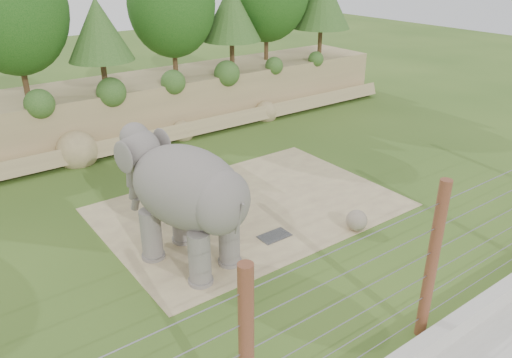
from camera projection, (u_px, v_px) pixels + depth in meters
ground at (295, 249)px, 15.05m from camera, size 90.00×90.00×0.00m
back_embankment at (129, 51)px, 22.95m from camera, size 30.00×5.52×8.77m
dirt_patch at (251, 207)px, 17.50m from camera, size 10.00×7.00×0.02m
drain_grate at (274, 236)px, 15.69m from camera, size 1.00×0.60×0.03m
elephant at (188, 205)px, 13.75m from camera, size 3.03×4.87×3.66m
stone_ball at (357, 220)px, 15.92m from camera, size 0.69×0.69×0.69m
retaining_wall at (439, 337)px, 11.29m from camera, size 26.00×0.35×0.50m
barrier_fence at (432, 262)px, 10.93m from camera, size 20.26×0.26×4.00m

